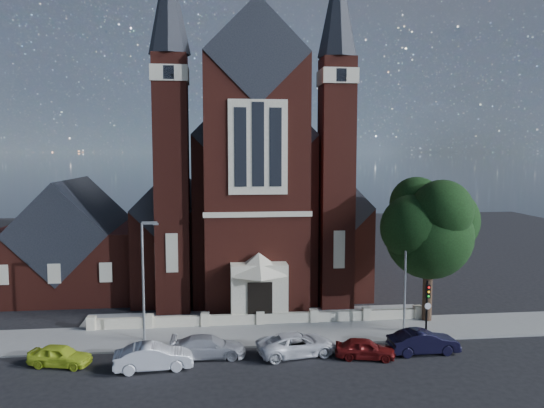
% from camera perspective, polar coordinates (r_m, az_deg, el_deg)
% --- Properties ---
extents(ground, '(120.00, 120.00, 0.00)m').
position_cam_1_polar(ground, '(47.99, -2.18, -9.68)').
color(ground, black).
rests_on(ground, ground).
extents(pavement_strip, '(60.00, 5.00, 0.12)m').
position_cam_1_polar(pavement_strip, '(37.99, -1.02, -13.83)').
color(pavement_strip, gray).
rests_on(pavement_strip, ground).
extents(forecourt_paving, '(26.00, 3.00, 0.14)m').
position_cam_1_polar(forecourt_paving, '(41.77, -1.54, -12.01)').
color(forecourt_paving, gray).
rests_on(forecourt_paving, ground).
extents(forecourt_wall, '(24.00, 0.40, 0.90)m').
position_cam_1_polar(forecourt_wall, '(39.88, -1.29, -12.88)').
color(forecourt_wall, '#BFB398').
rests_on(forecourt_wall, ground).
extents(church, '(20.01, 34.90, 29.20)m').
position_cam_1_polar(church, '(54.41, -2.81, 0.89)').
color(church, '#531F16').
rests_on(church, ground).
extents(parish_hall, '(12.00, 12.20, 10.24)m').
position_cam_1_polar(parish_hall, '(51.54, -20.55, -4.40)').
color(parish_hall, '#531F16').
rests_on(parish_hall, ground).
extents(street_tree, '(6.40, 6.60, 10.70)m').
position_cam_1_polar(street_tree, '(40.55, 16.84, -2.69)').
color(street_tree, black).
rests_on(street_tree, ground).
extents(street_lamp_left, '(1.16, 0.22, 8.09)m').
position_cam_1_polar(street_lamp_left, '(36.39, -13.57, -7.32)').
color(street_lamp_left, gray).
rests_on(street_lamp_left, ground).
extents(street_lamp_right, '(1.16, 0.22, 8.09)m').
position_cam_1_polar(street_lamp_right, '(38.47, 14.28, -6.64)').
color(street_lamp_right, gray).
rests_on(street_lamp_right, ground).
extents(traffic_signal, '(0.28, 0.42, 4.00)m').
position_cam_1_polar(traffic_signal, '(37.86, 16.36, -10.03)').
color(traffic_signal, black).
rests_on(traffic_signal, ground).
extents(car_lime_van, '(3.96, 2.36, 1.26)m').
position_cam_1_polar(car_lime_van, '(34.96, -21.84, -14.89)').
color(car_lime_van, '#C3DB2B').
rests_on(car_lime_van, ground).
extents(car_silver_a, '(4.66, 2.02, 1.49)m').
position_cam_1_polar(car_silver_a, '(32.86, -12.63, -15.75)').
color(car_silver_a, silver).
rests_on(car_silver_a, ground).
extents(car_silver_b, '(4.65, 2.02, 1.33)m').
position_cam_1_polar(car_silver_b, '(34.10, -6.85, -14.99)').
color(car_silver_b, '#A2A3A9').
rests_on(car_silver_b, ground).
extents(car_white_suv, '(5.33, 3.19, 1.39)m').
position_cam_1_polar(car_white_suv, '(34.22, 2.69, -14.83)').
color(car_white_suv, white).
rests_on(car_white_suv, ground).
extents(car_dark_red, '(3.90, 2.24, 1.25)m').
position_cam_1_polar(car_dark_red, '(34.19, 9.97, -15.06)').
color(car_dark_red, maroon).
rests_on(car_dark_red, ground).
extents(car_navy, '(4.49, 1.72, 1.46)m').
position_cam_1_polar(car_navy, '(35.77, 15.97, -14.06)').
color(car_navy, black).
rests_on(car_navy, ground).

